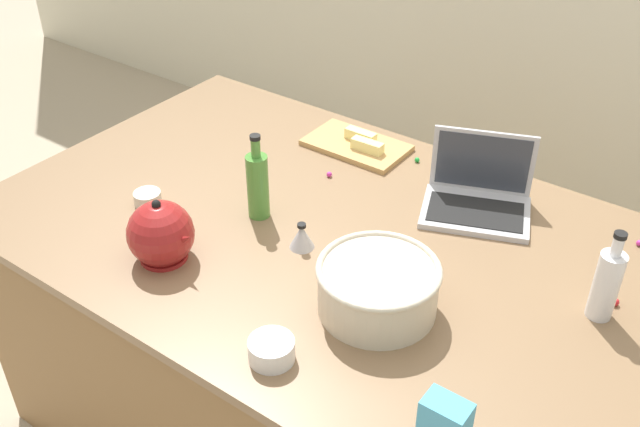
{
  "coord_description": "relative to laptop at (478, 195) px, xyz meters",
  "views": [
    {
      "loc": [
        0.99,
        -1.37,
        2.12
      ],
      "look_at": [
        0.0,
        0.0,
        0.95
      ],
      "focal_mm": 41.03,
      "sensor_mm": 36.0,
      "label": 1
    }
  ],
  "objects": [
    {
      "name": "island_counter",
      "position": [
        -0.32,
        -0.35,
        -0.5
      ],
      "size": [
        1.92,
        1.23,
        0.9
      ],
      "color": "olive",
      "rests_on": "ground"
    },
    {
      "name": "laptop",
      "position": [
        0.0,
        0.0,
        0.0
      ],
      "size": [
        0.37,
        0.33,
        0.22
      ],
      "color": "#B7B7BC",
      "rests_on": "island_counter"
    },
    {
      "name": "mixing_bowl_large",
      "position": [
        -0.0,
        -0.55,
        0.02
      ],
      "size": [
        0.3,
        0.3,
        0.13
      ],
      "color": "beige",
      "rests_on": "island_counter"
    },
    {
      "name": "bottle_olive",
      "position": [
        -0.5,
        -0.4,
        0.06
      ],
      "size": [
        0.06,
        0.06,
        0.26
      ],
      "color": "#4C8C38",
      "rests_on": "island_counter"
    },
    {
      "name": "bottle_vinegar",
      "position": [
        0.45,
        -0.25,
        0.05
      ],
      "size": [
        0.06,
        0.06,
        0.25
      ],
      "color": "white",
      "rests_on": "island_counter"
    },
    {
      "name": "kettle",
      "position": [
        -0.58,
        -0.71,
        0.03
      ],
      "size": [
        0.21,
        0.18,
        0.2
      ],
      "color": "maroon",
      "rests_on": "island_counter"
    },
    {
      "name": "cutting_board",
      "position": [
        -0.49,
        0.1,
        -0.04
      ],
      "size": [
        0.34,
        0.2,
        0.02
      ],
      "primitive_type": "cube",
      "color": "tan",
      "rests_on": "island_counter"
    },
    {
      "name": "butter_stick_left",
      "position": [
        -0.43,
        0.07,
        -0.01
      ],
      "size": [
        0.11,
        0.04,
        0.04
      ],
      "primitive_type": "cube",
      "rotation": [
        0.0,
        0.0,
        0.03
      ],
      "color": "#F4E58C",
      "rests_on": "cutting_board"
    },
    {
      "name": "butter_stick_right",
      "position": [
        -0.49,
        0.12,
        -0.01
      ],
      "size": [
        0.11,
        0.04,
        0.04
      ],
      "primitive_type": "cube",
      "rotation": [
        0.0,
        0.0,
        -0.01
      ],
      "color": "#F4E58C",
      "rests_on": "cutting_board"
    },
    {
      "name": "ramekin_small",
      "position": [
        -0.81,
        -0.56,
        -0.03
      ],
      "size": [
        0.08,
        0.08,
        0.04
      ],
      "primitive_type": "cylinder",
      "color": "beige",
      "rests_on": "island_counter"
    },
    {
      "name": "ramekin_medium",
      "position": [
        -0.11,
        -0.83,
        -0.02
      ],
      "size": [
        0.11,
        0.11,
        0.05
      ],
      "primitive_type": "cylinder",
      "color": "white",
      "rests_on": "island_counter"
    },
    {
      "name": "kitchen_timer",
      "position": [
        -0.31,
        -0.45,
        -0.01
      ],
      "size": [
        0.07,
        0.07,
        0.08
      ],
      "color": "#B2B2B7",
      "rests_on": "island_counter"
    },
    {
      "name": "candy_0",
      "position": [
        0.45,
        0.1,
        -0.04
      ],
      "size": [
        0.02,
        0.02,
        0.02
      ],
      "primitive_type": "sphere",
      "color": "#CC3399",
      "rests_on": "island_counter"
    },
    {
      "name": "candy_2",
      "position": [
        -0.73,
        -0.54,
        -0.04
      ],
      "size": [
        0.02,
        0.02,
        0.02
      ],
      "primitive_type": "sphere",
      "color": "red",
      "rests_on": "island_counter"
    },
    {
      "name": "candy_3",
      "position": [
        -0.46,
        -0.11,
        -0.04
      ],
      "size": [
        0.02,
        0.02,
        0.02
      ],
      "primitive_type": "sphere",
      "color": "#CC3399",
      "rests_on": "island_counter"
    },
    {
      "name": "candy_4",
      "position": [
        0.47,
        -0.19,
        -0.04
      ],
      "size": [
        0.02,
        0.02,
        0.02
      ],
      "primitive_type": "sphere",
      "color": "red",
      "rests_on": "island_counter"
    },
    {
      "name": "candy_5",
      "position": [
        -0.28,
        0.13,
        -0.04
      ],
      "size": [
        0.02,
        0.02,
        0.02
      ],
      "primitive_type": "sphere",
      "color": "green",
      "rests_on": "island_counter"
    }
  ]
}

